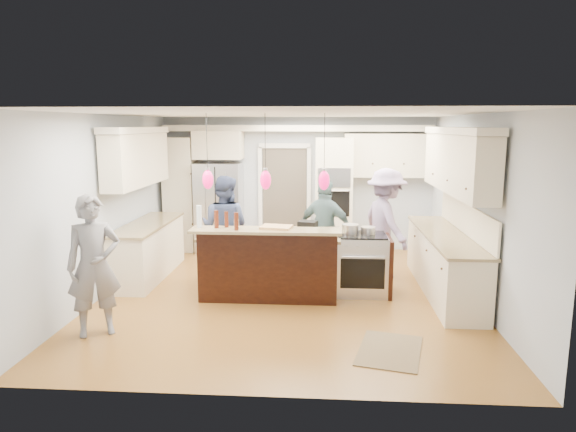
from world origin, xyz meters
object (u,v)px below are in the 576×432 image
at_px(person_bar_end, 94,266).
at_px(refrigerator, 219,207).
at_px(kitchen_island, 271,262).
at_px(person_far_left, 224,227).
at_px(island_range, 363,264).

bearing_deg(person_bar_end, refrigerator, 53.04).
distance_m(refrigerator, person_bar_end, 4.34).
distance_m(kitchen_island, person_bar_end, 2.64).
height_order(kitchen_island, person_far_left, person_far_left).
relative_size(refrigerator, kitchen_island, 0.86).
relative_size(kitchen_island, person_bar_end, 1.21).
relative_size(kitchen_island, person_far_left, 1.22).
height_order(refrigerator, person_far_left, refrigerator).
bearing_deg(refrigerator, person_far_left, -75.89).
xyz_separation_m(refrigerator, person_bar_end, (-0.67, -4.29, -0.03)).
xyz_separation_m(kitchen_island, person_bar_end, (-1.97, -1.72, 0.38)).
relative_size(refrigerator, island_range, 1.96).
bearing_deg(person_bar_end, person_far_left, 37.80).
height_order(person_bar_end, person_far_left, person_bar_end).
height_order(refrigerator, island_range, refrigerator).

